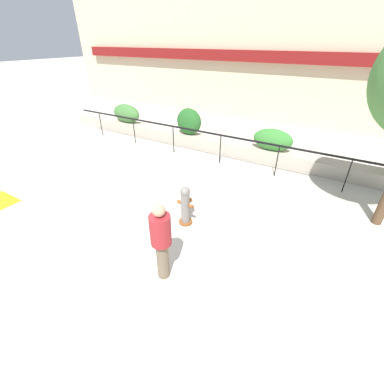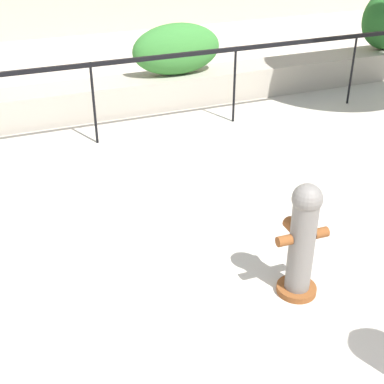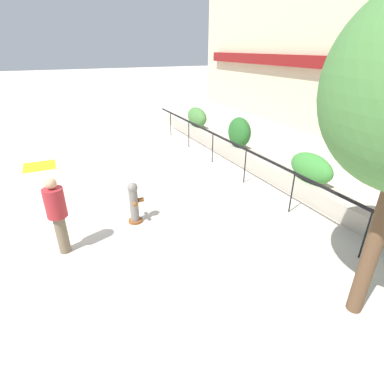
# 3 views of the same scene
# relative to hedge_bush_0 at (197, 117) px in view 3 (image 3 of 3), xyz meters

# --- Properties ---
(ground_plane) EXTENTS (120.00, 120.00, 0.00)m
(ground_plane) POSITION_rel_hedge_bush_0_xyz_m (5.72, -6.00, -0.95)
(ground_plane) COLOR beige
(planter_wall_low) EXTENTS (18.00, 0.70, 0.50)m
(planter_wall_low) POSITION_rel_hedge_bush_0_xyz_m (5.72, 0.00, -0.70)
(planter_wall_low) COLOR #ADA393
(planter_wall_low) RESTS_ON ground
(fence_railing_segment) EXTENTS (15.00, 0.05, 1.15)m
(fence_railing_segment) POSITION_rel_hedge_bush_0_xyz_m (5.72, -1.10, 0.07)
(fence_railing_segment) COLOR black
(fence_railing_segment) RESTS_ON ground
(hedge_bush_0) EXTENTS (1.59, 0.66, 0.89)m
(hedge_bush_0) POSITION_rel_hedge_bush_0_xyz_m (0.00, 0.00, 0.00)
(hedge_bush_0) COLOR #427538
(hedge_bush_0) RESTS_ON planter_wall_low
(hedge_bush_1) EXTENTS (1.16, 0.70, 1.13)m
(hedge_bush_1) POSITION_rel_hedge_bush_0_xyz_m (3.67, 0.00, 0.12)
(hedge_bush_1) COLOR #235B23
(hedge_bush_1) RESTS_ON planter_wall_low
(hedge_bush_2) EXTENTS (1.48, 0.61, 0.82)m
(hedge_bush_2) POSITION_rel_hedge_bush_0_xyz_m (7.36, 0.00, -0.04)
(hedge_bush_2) COLOR #387F33
(hedge_bush_2) RESTS_ON planter_wall_low
(fire_hydrant) EXTENTS (0.48, 0.44, 1.08)m
(fire_hydrant) POSITION_rel_hedge_bush_0_xyz_m (6.59, -4.97, -0.39)
(fire_hydrant) COLOR brown
(fire_hydrant) RESTS_ON ground
(pedestrian) EXTENTS (0.53, 0.53, 1.73)m
(pedestrian) POSITION_rel_hedge_bush_0_xyz_m (7.13, -6.68, 0.04)
(pedestrian) COLOR brown
(pedestrian) RESTS_ON ground
(tactile_warning_pad) EXTENTS (1.10, 1.10, 0.01)m
(tactile_warning_pad) POSITION_rel_hedge_bush_0_xyz_m (1.24, -7.13, -0.94)
(tactile_warning_pad) COLOR gold
(tactile_warning_pad) RESTS_ON ground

